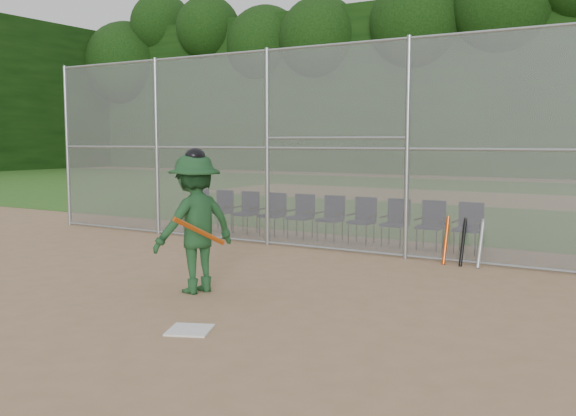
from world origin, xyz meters
The scene contains 18 objects.
ground centered at (0.00, 0.00, 0.00)m, with size 100.00×100.00×0.00m, color tan.
grass_strip centered at (0.00, 18.00, 0.01)m, with size 100.00×100.00×0.00m, color #30641E.
dirt_patch_far centered at (0.00, 18.00, 0.01)m, with size 24.00×24.00×0.00m, color tan.
backstop_fence centered at (0.00, 5.00, 2.07)m, with size 16.09×0.09×4.00m.
treeline centered at (0.00, 20.00, 5.50)m, with size 81.00×60.00×11.00m.
home_plate centered at (0.53, -0.53, 0.01)m, with size 0.47×0.47×0.02m, color white.
batter_at_plate centered at (-0.62, 0.99, 0.99)m, with size 1.10×1.50×2.05m.
spare_bats centered at (2.08, 4.89, 0.41)m, with size 0.66×0.35×0.83m.
chair_0 centered at (-4.85, 6.16, 0.48)m, with size 0.54×0.52×0.96m, color #0E1234, non-canonical shape.
chair_1 centered at (-4.11, 6.16, 0.48)m, with size 0.54×0.52×0.96m, color #0E1234, non-canonical shape.
chair_2 centered at (-3.37, 6.16, 0.48)m, with size 0.54×0.52×0.96m, color #0E1234, non-canonical shape.
chair_3 centered at (-2.63, 6.16, 0.48)m, with size 0.54×0.52×0.96m, color #0E1234, non-canonical shape.
chair_4 centered at (-1.89, 6.16, 0.48)m, with size 0.54×0.52×0.96m, color #0E1234, non-canonical shape.
chair_5 centered at (-1.15, 6.16, 0.48)m, with size 0.54×0.52×0.96m, color #0E1234, non-canonical shape.
chair_6 centered at (-0.41, 6.16, 0.48)m, with size 0.54×0.52×0.96m, color #0E1234, non-canonical shape.
chair_7 centered at (0.33, 6.16, 0.48)m, with size 0.54×0.52×0.96m, color #0E1234, non-canonical shape.
chair_8 centered at (1.07, 6.16, 0.48)m, with size 0.54×0.52×0.96m, color #0E1234, non-canonical shape.
chair_9 centered at (1.81, 6.16, 0.48)m, with size 0.54×0.52×0.96m, color #0E1234, non-canonical shape.
Camera 1 is at (5.13, -6.01, 2.14)m, focal length 40.00 mm.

